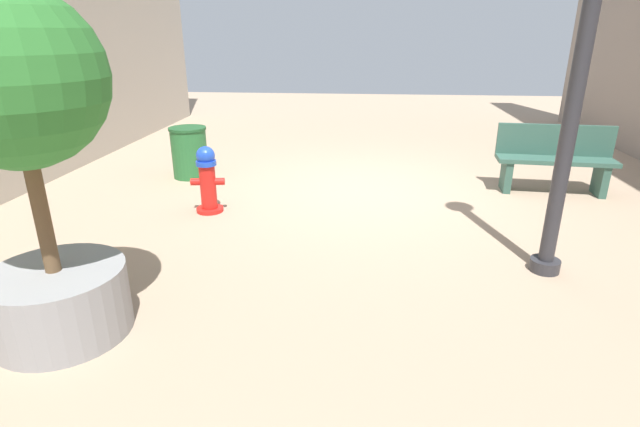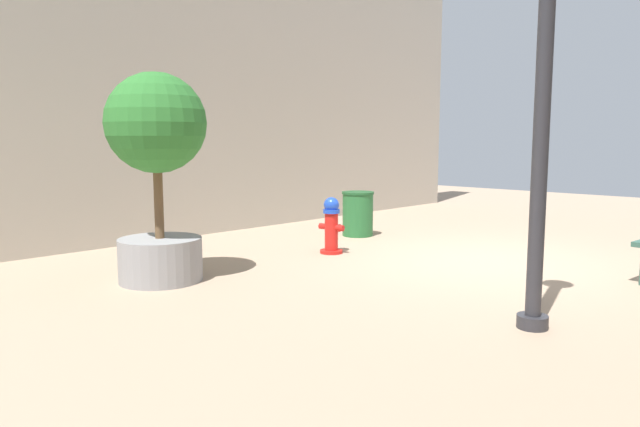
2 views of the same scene
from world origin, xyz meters
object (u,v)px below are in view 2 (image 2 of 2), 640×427
planter_tree (157,156)px  street_lamp (545,50)px  trash_bin (358,214)px  fire_hydrant (332,225)px

planter_tree → street_lamp: street_lamp is taller
planter_tree → trash_bin: size_ratio=3.15×
trash_bin → fire_hydrant: bearing=117.0°
planter_tree → trash_bin: bearing=-83.5°
planter_tree → trash_bin: planter_tree is taller
planter_tree → trash_bin: (0.49, -4.26, -1.12)m
fire_hydrant → planter_tree: 2.96m
fire_hydrant → street_lamp: (-3.75, 1.33, 2.04)m
planter_tree → street_lamp: bearing=-160.8°
planter_tree → fire_hydrant: bearing=-96.1°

